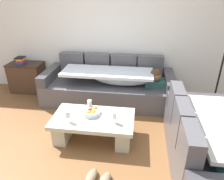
{
  "coord_description": "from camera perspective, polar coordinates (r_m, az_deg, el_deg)",
  "views": [
    {
      "loc": [
        0.82,
        -2.14,
        2.1
      ],
      "look_at": [
        0.38,
        1.01,
        0.55
      ],
      "focal_mm": 34.0,
      "sensor_mm": 36.0,
      "label": 1
    }
  ],
  "objects": [
    {
      "name": "side_cabinet",
      "position": [
        4.99,
        -21.78,
        3.19
      ],
      "size": [
        0.72,
        0.44,
        0.64
      ],
      "color": "#473021",
      "rests_on": "ground_plane"
    },
    {
      "name": "open_magazine",
      "position": [
        3.17,
        -0.96,
        -6.83
      ],
      "size": [
        0.33,
        0.28,
        0.01
      ],
      "primitive_type": "cube",
      "rotation": [
        0.0,
        0.0,
        0.29
      ],
      "color": "white",
      "rests_on": "coffee_table"
    },
    {
      "name": "fruit_bowl",
      "position": [
        3.19,
        -5.58,
        -5.87
      ],
      "size": [
        0.28,
        0.28,
        0.1
      ],
      "color": "silver",
      "rests_on": "coffee_table"
    },
    {
      "name": "wine_glass_near_left",
      "position": [
        3.04,
        -11.74,
        -6.54
      ],
      "size": [
        0.07,
        0.07,
        0.17
      ],
      "color": "silver",
      "rests_on": "coffee_table"
    },
    {
      "name": "coffee_table",
      "position": [
        3.23,
        -5.02,
        -9.37
      ],
      "size": [
        1.2,
        0.68,
        0.38
      ],
      "color": "beige",
      "rests_on": "ground_plane"
    },
    {
      "name": "wine_glass_near_right",
      "position": [
        2.95,
        0.63,
        -6.93
      ],
      "size": [
        0.07,
        0.07,
        0.17
      ],
      "color": "silver",
      "rests_on": "coffee_table"
    },
    {
      "name": "book_stack_on_cabinet",
      "position": [
        4.91,
        -23.3,
        7.37
      ],
      "size": [
        0.19,
        0.22,
        0.13
      ],
      "color": "#2D569E",
      "rests_on": "side_cabinet"
    },
    {
      "name": "ground_plane",
      "position": [
        3.11,
        -10.01,
        -17.0
      ],
      "size": [
        14.0,
        14.0,
        0.0
      ],
      "primitive_type": "plane",
      "color": "brown"
    },
    {
      "name": "pair_of_shoes",
      "position": [
        2.74,
        -3.84,
        -22.73
      ],
      "size": [
        0.34,
        0.33,
        0.09
      ],
      "color": "#8C7259",
      "rests_on": "ground_plane"
    },
    {
      "name": "wine_glass_far_back",
      "position": [
        3.27,
        -6.07,
        -3.55
      ],
      "size": [
        0.07,
        0.07,
        0.17
      ],
      "color": "silver",
      "rests_on": "coffee_table"
    },
    {
      "name": "couch_near_window",
      "position": [
        2.96,
        24.42,
        -13.43
      ],
      "size": [
        0.92,
        1.81,
        0.88
      ],
      "rotation": [
        0.0,
        0.0,
        1.57
      ],
      "color": "#535257",
      "rests_on": "ground_plane"
    },
    {
      "name": "floor_lamp",
      "position": [
        4.11,
        27.68,
        9.2
      ],
      "size": [
        0.33,
        0.31,
        1.95
      ],
      "color": "black",
      "rests_on": "ground_plane"
    },
    {
      "name": "back_wall",
      "position": [
        4.43,
        -3.03,
        16.21
      ],
      "size": [
        9.0,
        0.1,
        2.7
      ],
      "primitive_type": "cube",
      "color": "white",
      "rests_on": "ground_plane"
    },
    {
      "name": "couch_along_wall",
      "position": [
        4.2,
        -0.46,
        1.03
      ],
      "size": [
        2.52,
        0.92,
        0.88
      ],
      "color": "#535257",
      "rests_on": "ground_plane"
    }
  ]
}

